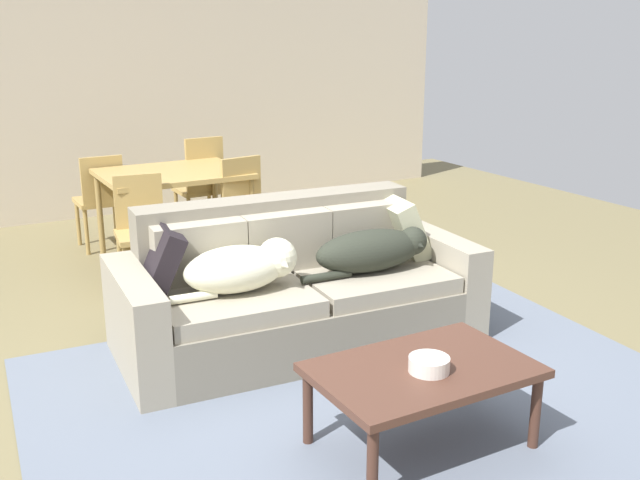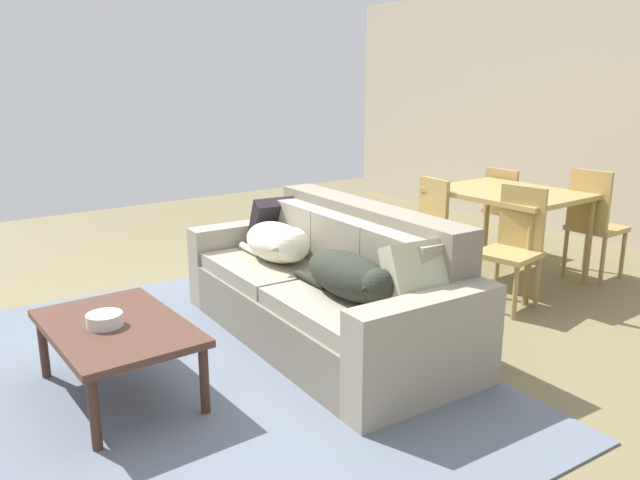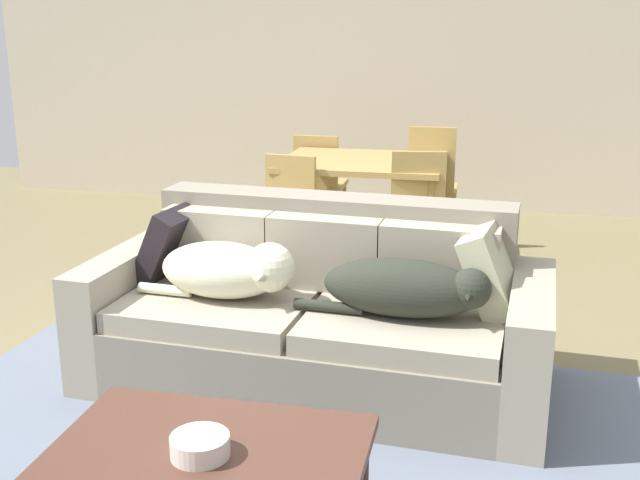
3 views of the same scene
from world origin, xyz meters
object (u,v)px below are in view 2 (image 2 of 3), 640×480
(throw_pillow_by_left_arm, at_px, (276,222))
(dining_table, at_px, (508,200))
(couch, at_px, (330,290))
(dining_chair_near_right, at_px, (513,243))
(dining_chair_far_left, at_px, (507,207))
(dog_on_left_cushion, at_px, (279,243))
(bowl_on_coffee_table, at_px, (105,320))
(dining_chair_far_right, at_px, (593,220))
(throw_pillow_by_right_arm, at_px, (421,278))
(dining_chair_near_left, at_px, (423,223))
(dog_on_right_cushion, at_px, (351,276))
(coffee_table, at_px, (117,332))

(throw_pillow_by_left_arm, relative_size, dining_table, 0.34)
(couch, xyz_separation_m, dining_chair_near_right, (0.35, 1.48, 0.17))
(dining_table, bearing_deg, dining_chair_far_left, 126.47)
(dog_on_left_cushion, bearing_deg, dining_table, 86.08)
(throw_pillow_by_left_arm, bearing_deg, couch, -7.87)
(couch, height_order, throw_pillow_by_left_arm, couch)
(bowl_on_coffee_table, bearing_deg, dining_chair_far_right, 84.08)
(couch, distance_m, dining_table, 2.03)
(throw_pillow_by_right_arm, height_order, dining_chair_near_left, dining_chair_near_left)
(couch, xyz_separation_m, dog_on_left_cushion, (-0.40, -0.14, 0.26))
(bowl_on_coffee_table, bearing_deg, dining_table, 90.69)
(dog_on_right_cushion, relative_size, dining_chair_near_left, 1.03)
(couch, relative_size, dining_chair_far_left, 2.66)
(throw_pillow_by_right_arm, bearing_deg, dog_on_right_cushion, -151.46)
(bowl_on_coffee_table, bearing_deg, dog_on_right_cushion, 67.63)
(couch, distance_m, dog_on_left_cushion, 0.50)
(throw_pillow_by_left_arm, xyz_separation_m, bowl_on_coffee_table, (0.75, -1.57, -0.17))
(dog_on_right_cushion, height_order, dining_chair_far_left, dining_chair_far_left)
(dog_on_right_cushion, distance_m, coffee_table, 1.33)
(dining_table, relative_size, dining_chair_far_left, 1.35)
(dining_table, bearing_deg, dog_on_right_cushion, -75.66)
(bowl_on_coffee_table, bearing_deg, throw_pillow_by_left_arm, 115.46)
(throw_pillow_by_left_arm, distance_m, throw_pillow_by_right_arm, 1.64)
(couch, height_order, dining_chair_near_right, dining_chair_near_right)
(throw_pillow_by_left_arm, xyz_separation_m, coffee_table, (0.76, -1.52, -0.25))
(throw_pillow_by_right_arm, height_order, coffee_table, throw_pillow_by_right_arm)
(couch, height_order, dining_chair_far_left, couch)
(dining_table, distance_m, dining_chair_near_left, 0.74)
(dog_on_left_cushion, xyz_separation_m, throw_pillow_by_right_arm, (1.22, 0.13, 0.04))
(dining_chair_near_left, bearing_deg, dining_chair_far_right, 59.14)
(dining_chair_near_right, bearing_deg, dining_table, 123.23)
(couch, xyz_separation_m, dining_chair_far_left, (-0.57, 2.62, 0.15))
(dog_on_right_cushion, xyz_separation_m, throw_pillow_by_right_arm, (0.36, 0.20, 0.05))
(coffee_table, distance_m, dining_chair_near_left, 2.88)
(coffee_table, bearing_deg, dining_chair_near_right, 81.99)
(bowl_on_coffee_table, bearing_deg, dog_on_left_cushion, 104.28)
(dining_table, distance_m, dining_chair_far_right, 0.75)
(dining_chair_near_left, bearing_deg, dining_chair_near_right, 10.49)
(coffee_table, xyz_separation_m, dining_chair_far_right, (0.41, 3.97, 0.15))
(coffee_table, bearing_deg, dining_table, 90.84)
(dining_table, distance_m, dining_chair_far_left, 0.81)
(coffee_table, xyz_separation_m, dining_chair_near_right, (0.41, 2.88, 0.12))
(bowl_on_coffee_table, height_order, dining_chair_near_left, dining_chair_near_left)
(dining_table, bearing_deg, dining_chair_near_right, -48.65)
(throw_pillow_by_right_arm, xyz_separation_m, coffee_table, (-0.88, -1.41, -0.26))
(bowl_on_coffee_table, bearing_deg, couch, 87.51)
(bowl_on_coffee_table, distance_m, dining_chair_far_right, 4.05)
(throw_pillow_by_right_arm, height_order, dining_chair_far_right, dining_chair_far_right)
(couch, distance_m, dining_chair_far_right, 2.60)
(dog_on_right_cushion, height_order, throw_pillow_by_left_arm, throw_pillow_by_left_arm)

